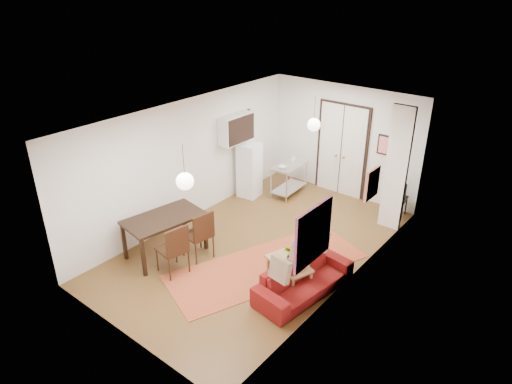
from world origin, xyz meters
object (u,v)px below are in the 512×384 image
Objects in this scene: dining_table at (164,221)px; black_side_chair at (399,193)px; dining_chair_far at (176,242)px; sofa at (304,279)px; fridge at (249,170)px; kitchen_counter at (289,175)px; dining_chair_near at (201,228)px; coffee_table at (289,265)px.

black_side_chair reaches higher than dining_table.
dining_chair_far is 5.54m from black_side_chair.
fridge reaches higher than sofa.
kitchen_counter is at bearing -166.88° from dining_chair_far.
fridge is at bearing 97.23° from dining_table.
kitchen_counter is at bearing 6.63° from black_side_chair.
fridge is at bearing 61.10° from sofa.
sofa is 3.10m from dining_table.
dining_chair_near is (-2.38, -0.25, 0.34)m from sofa.
dining_chair_far is (0.60, -0.24, -0.15)m from dining_table.
coffee_table is 0.97× the size of dining_chair_near.
dining_chair_far reaches higher than coffee_table.
sofa is 2.59m from dining_chair_far.
black_side_chair is at bearing 14.48° from fridge.
black_side_chair is (3.50, 1.45, -0.15)m from fridge.
dining_table is at bearing -98.52° from kitchen_counter.
black_side_chair is (2.49, 4.95, -0.06)m from dining_chair_far.
black_side_chair is at bearing 6.50° from sofa.
coffee_table is at bearing 18.08° from dining_table.
dining_table is at bearing -42.83° from dining_chair_near.
dining_table is at bearing 48.99° from black_side_chair.
kitchen_counter is 4.02m from dining_table.
fridge is 1.33× the size of dining_chair_near.
kitchen_counter is (-2.64, 3.29, 0.24)m from sofa.
kitchen_counter is at bearing 124.99° from coffee_table.
coffee_table is at bearing -47.24° from fridge.
dining_chair_far is (-2.38, -0.95, 0.34)m from sofa.
dining_chair_far is at bearing 9.59° from dining_chair_near.
sofa is at bearing -16.29° from coffee_table.
kitchen_counter is 0.66× the size of dining_table.
kitchen_counter is 0.79× the size of fridge.
fridge is at bearing -154.25° from dining_chair_far.
dining_chair_far reaches higher than kitchen_counter.
fridge is (-0.75, -0.74, 0.19)m from kitchen_counter.
dining_table is (-0.34, -4.00, 0.24)m from kitchen_counter.
dining_chair_far is at bearing -90.15° from kitchen_counter.
coffee_table is 1.07× the size of black_side_chair.
coffee_table is 0.61× the size of dining_table.
coffee_table is at bearing 110.38° from dining_chair_near.
kitchen_counter reaches higher than sofa.
fridge is 3.64m from dining_chair_far.
dining_chair_near reaches higher than sofa.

